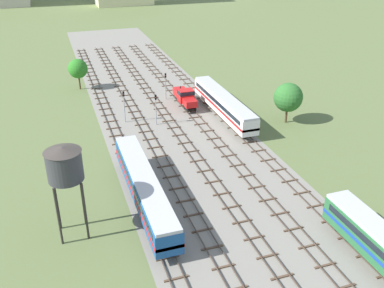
{
  "coord_description": "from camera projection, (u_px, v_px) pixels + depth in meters",
  "views": [
    {
      "loc": [
        -17.83,
        -0.55,
        29.41
      ],
      "look_at": [
        0.0,
        52.12,
        1.5
      ],
      "focal_mm": 39.88,
      "sensor_mm": 36.0,
      "label": 1
    }
  ],
  "objects": [
    {
      "name": "lineside_tree_3",
      "position": [
        78.0,
        69.0,
        86.27
      ],
      "size": [
        3.91,
        3.91,
        6.32
      ],
      "color": "#4C331E",
      "rests_on": "ground"
    },
    {
      "name": "track_left",
      "position": [
        152.0,
        143.0,
        65.59
      ],
      "size": [
        2.4,
        126.0,
        0.29
      ],
      "color": "#47382D",
      "rests_on": "ground"
    },
    {
      "name": "track_centre",
      "position": [
        210.0,
        134.0,
        68.33
      ],
      "size": [
        2.4,
        126.0,
        0.29
      ],
      "color": "#47382D",
      "rests_on": "ground"
    },
    {
      "name": "track_centre_left",
      "position": [
        182.0,
        139.0,
        66.96
      ],
      "size": [
        2.4,
        126.0,
        0.29
      ],
      "color": "#47382D",
      "rests_on": "ground"
    },
    {
      "name": "ground_plane",
      "position": [
        184.0,
        142.0,
        66.17
      ],
      "size": [
        480.0,
        480.0,
        0.0
      ],
      "primitive_type": "plane",
      "color": "#5B6B3D"
    },
    {
      "name": "signal_post_nearest",
      "position": [
        166.0,
        83.0,
        81.4
      ],
      "size": [
        0.28,
        0.47,
        5.34
      ],
      "color": "gray",
      "rests_on": "ground"
    },
    {
      "name": "passenger_coach_far_left_near",
      "position": [
        144.0,
        186.0,
        49.87
      ],
      "size": [
        2.96,
        22.0,
        3.8
      ],
      "color": "#194C8C",
      "rests_on": "ground"
    },
    {
      "name": "lineside_tree_1",
      "position": [
        288.0,
        97.0,
        70.96
      ],
      "size": [
        4.86,
        4.86,
        6.96
      ],
      "color": "#4C331E",
      "rests_on": "ground"
    },
    {
      "name": "track_centre_right",
      "position": [
        238.0,
        130.0,
        69.7
      ],
      "size": [
        2.4,
        126.0,
        0.29
      ],
      "color": "#47382D",
      "rests_on": "ground"
    },
    {
      "name": "water_tower",
      "position": [
        64.0,
        165.0,
        42.44
      ],
      "size": [
        3.77,
        3.77,
        10.51
      ],
      "color": "#2D2826",
      "rests_on": "ground"
    },
    {
      "name": "track_far_left",
      "position": [
        122.0,
        147.0,
        64.22
      ],
      "size": [
        2.4,
        126.0,
        0.29
      ],
      "color": "#47382D",
      "rests_on": "ground"
    },
    {
      "name": "shunter_loco_centre_midfar",
      "position": [
        185.0,
        96.0,
        78.67
      ],
      "size": [
        2.74,
        8.46,
        3.1
      ],
      "color": "red",
      "rests_on": "ground"
    },
    {
      "name": "passenger_coach_centre_right_mid",
      "position": [
        224.0,
        103.0,
        73.92
      ],
      "size": [
        2.96,
        22.0,
        3.8
      ],
      "color": "white",
      "rests_on": "ground"
    },
    {
      "name": "ballast_bed",
      "position": [
        184.0,
        142.0,
        66.17
      ],
      "size": [
        23.13,
        176.0,
        0.01
      ],
      "primitive_type": "cube",
      "color": "gray",
      "rests_on": "ground"
    },
    {
      "name": "signal_post_near",
      "position": [
        124.0,
        103.0,
        71.43
      ],
      "size": [
        0.28,
        0.47,
        5.66
      ],
      "color": "gray",
      "rests_on": "ground"
    },
    {
      "name": "signal_post_mid",
      "position": [
        156.0,
        105.0,
        70.52
      ],
      "size": [
        0.28,
        0.47,
        5.48
      ],
      "color": "gray",
      "rests_on": "ground"
    }
  ]
}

